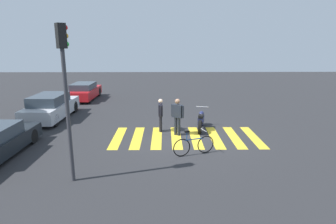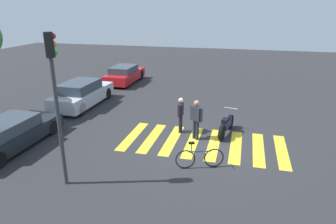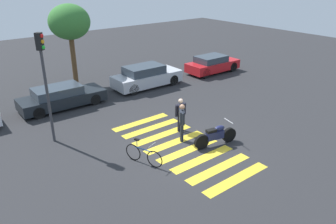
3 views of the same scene
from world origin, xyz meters
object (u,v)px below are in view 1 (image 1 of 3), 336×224
leaning_bicycle (194,145)px  officer_by_motorcycle (161,113)px  officer_on_foot (177,114)px  traffic_light_pole (65,81)px  police_motorcycle (201,121)px  car_red_convertible (84,91)px  car_silver_sedan (51,107)px

leaning_bicycle → officer_by_motorcycle: (3.03, 1.33, 0.54)m
officer_on_foot → traffic_light_pole: traffic_light_pole is taller
police_motorcycle → traffic_light_pole: (-5.39, 4.75, 2.73)m
leaning_bicycle → car_red_convertible: 13.36m
car_red_convertible → officer_by_motorcycle: bearing=-143.8°
officer_on_foot → police_motorcycle: bearing=-54.6°
police_motorcycle → leaning_bicycle: 3.38m
officer_by_motorcycle → leaning_bicycle: bearing=-156.2°
police_motorcycle → leaning_bicycle: (-3.31, 0.70, -0.08)m
officer_on_foot → traffic_light_pole: size_ratio=0.36×
officer_by_motorcycle → car_red_convertible: (8.16, 5.98, -0.30)m
officer_by_motorcycle → car_silver_sedan: officer_by_motorcycle is taller
officer_on_foot → car_red_convertible: officer_on_foot is taller
police_motorcycle → traffic_light_pole: 7.68m
officer_by_motorcycle → traffic_light_pole: (-5.11, 2.71, 2.26)m
police_motorcycle → officer_on_foot: (-0.88, 1.24, 0.55)m
police_motorcycle → leaning_bicycle: bearing=168.0°
officer_on_foot → car_red_convertible: size_ratio=0.42×
leaning_bicycle → traffic_light_pole: traffic_light_pole is taller
car_red_convertible → traffic_light_pole: (-13.27, -3.27, 2.56)m
officer_on_foot → car_red_convertible: (8.76, 6.78, -0.38)m
car_silver_sedan → traffic_light_pole: 8.72m
officer_on_foot → car_red_convertible: bearing=37.7°
leaning_bicycle → traffic_light_pole: (-2.08, 4.04, 2.80)m
police_motorcycle → officer_by_motorcycle: officer_by_motorcycle is taller
car_red_convertible → car_silver_sedan: bearing=176.8°
officer_on_foot → officer_by_motorcycle: 1.00m
officer_on_foot → car_red_convertible: 11.08m
officer_on_foot → car_silver_sedan: 7.72m
car_red_convertible → leaning_bicycle: bearing=-146.8°
leaning_bicycle → police_motorcycle: bearing=-12.0°
police_motorcycle → car_red_convertible: 11.24m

